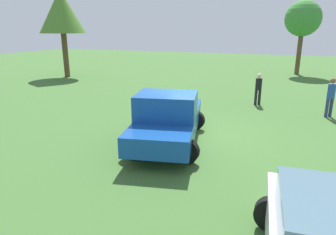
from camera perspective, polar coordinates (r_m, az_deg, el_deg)
name	(u,v)px	position (r m, az deg, el deg)	size (l,w,h in m)	color
ground_plane	(196,138)	(11.03, 5.31, -3.82)	(80.00, 80.00, 0.00)	#3D662D
pickup_truck	(167,118)	(10.14, -0.12, -0.09)	(3.03, 5.24, 1.79)	black
person_bystander	(331,95)	(15.13, 28.40, 3.73)	(0.44, 0.44, 1.76)	navy
person_visitor	(258,87)	(16.25, 16.71, 5.47)	(0.44, 0.44, 1.63)	black
tree_back_left	(303,19)	(28.72, 24.14, 16.60)	(2.94, 2.94, 6.12)	brown
tree_back_right	(62,12)	(26.29, -19.47, 18.28)	(3.57, 3.57, 6.78)	brown
traffic_cone	(198,110)	(13.78, 5.72, 1.49)	(0.32, 0.32, 0.55)	orange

